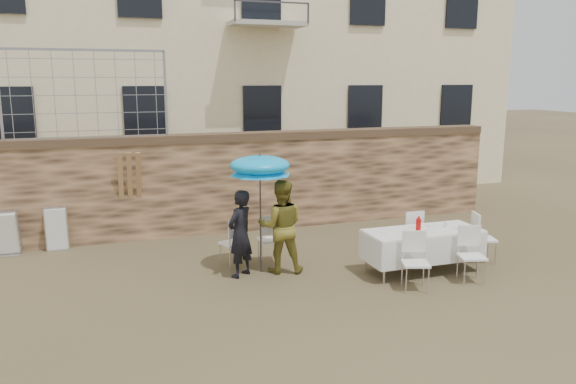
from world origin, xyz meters
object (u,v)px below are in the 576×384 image
object	(u,v)px
umbrella	(260,169)
woman_dress	(281,226)
man_suit	(240,234)
soda_bottle	(418,226)
table_chair_front_right	(472,255)
banquet_table	(423,232)
chair_stack_left	(8,231)
chair_stack_right	(57,227)
table_chair_side	(484,237)
couple_chair_left	(233,242)
table_chair_back	(409,234)
couple_chair_right	(269,238)
table_chair_front_left	(416,262)

from	to	relation	value
umbrella	woman_dress	bearing A→B (deg)	-15.95
man_suit	woman_dress	distance (m)	0.75
soda_bottle	table_chair_front_right	bearing A→B (deg)	-40.60
banquet_table	chair_stack_left	size ratio (longest dim) A/B	2.28
man_suit	chair_stack_right	world-z (taller)	man_suit
table_chair_side	chair_stack_left	xyz separation A→B (m)	(-8.61, 3.49, -0.02)
woman_dress	couple_chair_left	size ratio (longest dim) A/B	1.76
chair_stack_left	table_chair_back	bearing A→B (deg)	-20.62
chair_stack_right	chair_stack_left	bearing A→B (deg)	180.00
table_chair_front_right	table_chair_side	size ratio (longest dim) A/B	1.00
couple_chair_left	chair_stack_right	size ratio (longest dim) A/B	1.04
couple_chair_right	chair_stack_right	bearing A→B (deg)	-23.94
umbrella	chair_stack_left	size ratio (longest dim) A/B	2.17
banquet_table	soda_bottle	size ratio (longest dim) A/B	8.08
couple_chair_left	table_chair_front_left	bearing A→B (deg)	122.01
umbrella	table_chair_side	size ratio (longest dim) A/B	2.08
man_suit	table_chair_front_left	world-z (taller)	man_suit
man_suit	umbrella	size ratio (longest dim) A/B	0.78
chair_stack_left	chair_stack_right	world-z (taller)	same
soda_bottle	banquet_table	bearing A→B (deg)	36.87
table_chair_back	banquet_table	bearing A→B (deg)	74.70
banquet_table	table_chair_front_right	distance (m)	0.94
table_chair_front_left	man_suit	bearing A→B (deg)	167.15
soda_bottle	chair_stack_right	distance (m)	7.18
woman_dress	table_chair_side	bearing A→B (deg)	-175.77
chair_stack_left	table_chair_front_right	bearing A→B (deg)	-29.36
umbrella	couple_chair_left	world-z (taller)	umbrella
woman_dress	table_chair_front_right	distance (m)	3.33
couple_chair_left	banquet_table	xyz separation A→B (m)	(3.16, -1.37, 0.25)
table_chair_front_right	banquet_table	bearing A→B (deg)	138.97
couple_chair_left	table_chair_side	xyz separation A→B (m)	(4.56, -1.27, 0.00)
couple_chair_left	woman_dress	bearing A→B (deg)	125.38
couple_chair_left	table_chair_front_right	xyz separation A→B (m)	(3.66, -2.12, 0.00)
woman_dress	table_chair_front_left	size ratio (longest dim) A/B	1.76
table_chair_front_right	chair_stack_right	xyz separation A→B (m)	(-6.81, 4.34, -0.02)
soda_bottle	table_chair_front_right	distance (m)	1.02
couple_chair_right	man_suit	bearing A→B (deg)	44.17
umbrella	couple_chair_right	distance (m)	1.50
couple_chair_right	chair_stack_left	xyz separation A→B (m)	(-4.75, 2.22, -0.02)
table_chair_front_right	couple_chair_left	bearing A→B (deg)	165.20
couple_chair_left	table_chair_back	size ratio (longest dim) A/B	1.00
table_chair_side	soda_bottle	bearing A→B (deg)	114.86
man_suit	couple_chair_left	distance (m)	0.62
soda_bottle	table_chair_front_left	world-z (taller)	soda_bottle
umbrella	table_chair_back	world-z (taller)	umbrella
woman_dress	table_chair_front_left	bearing A→B (deg)	154.03
man_suit	woman_dress	bearing A→B (deg)	142.27
couple_chair_right	table_chair_back	distance (m)	2.72
banquet_table	table_chair_front_right	size ratio (longest dim) A/B	2.19
couple_chair_right	woman_dress	bearing A→B (deg)	101.20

